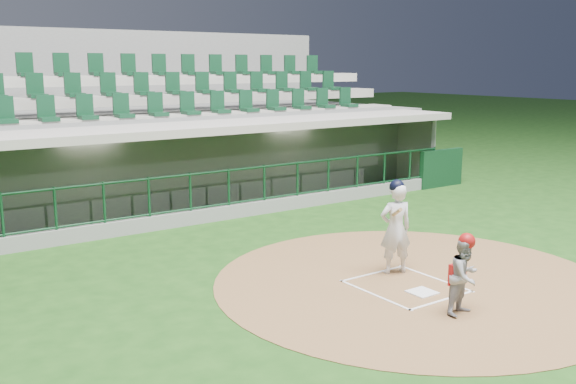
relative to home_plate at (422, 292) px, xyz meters
name	(u,v)px	position (x,y,z in m)	size (l,w,h in m)	color
ground	(393,282)	(0.00, 0.70, -0.02)	(120.00, 120.00, 0.00)	#183F12
dirt_circle	(413,282)	(0.30, 0.50, -0.02)	(7.20, 7.20, 0.01)	brown
home_plate	(422,292)	(0.00, 0.00, 0.00)	(0.43, 0.43, 0.02)	white
batter_box_chalk	(405,286)	(0.00, 0.40, 0.00)	(1.55, 1.80, 0.01)	white
dugout_structure	(199,171)	(0.14, 8.53, 0.93)	(16.40, 3.70, 3.00)	gray
seating_deck	(150,144)	(0.00, 11.61, 1.40)	(17.00, 6.72, 5.15)	slate
batter	(396,227)	(0.37, 1.07, 0.88)	(0.90, 0.94, 1.79)	silver
catcher	(465,275)	(-0.17, -1.02, 0.63)	(0.66, 0.56, 1.31)	#99999E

